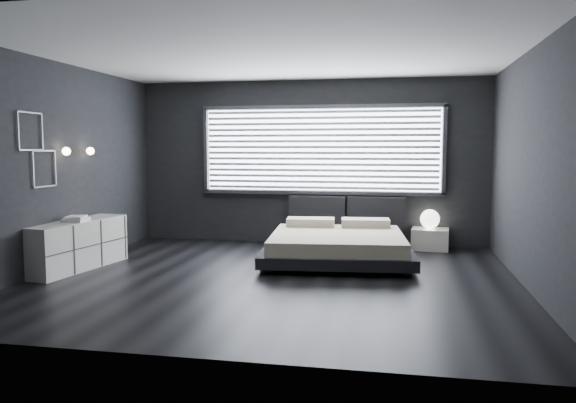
# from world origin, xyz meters

# --- Properties ---
(room) EXTENTS (6.04, 6.00, 2.80)m
(room) POSITION_xyz_m (0.00, 0.00, 1.40)
(room) COLOR black
(room) RESTS_ON ground
(window) EXTENTS (4.14, 0.09, 1.52)m
(window) POSITION_xyz_m (0.20, 2.70, 1.61)
(window) COLOR white
(window) RESTS_ON ground
(headboard) EXTENTS (1.96, 0.16, 0.52)m
(headboard) POSITION_xyz_m (0.66, 2.64, 0.57)
(headboard) COLOR black
(headboard) RESTS_ON ground
(sconce_near) EXTENTS (0.18, 0.11, 0.11)m
(sconce_near) POSITION_xyz_m (-2.88, 0.05, 1.60)
(sconce_near) COLOR silver
(sconce_near) RESTS_ON ground
(sconce_far) EXTENTS (0.18, 0.11, 0.11)m
(sconce_far) POSITION_xyz_m (-2.88, 0.65, 1.60)
(sconce_far) COLOR silver
(sconce_far) RESTS_ON ground
(wall_art_upper) EXTENTS (0.01, 0.48, 0.48)m
(wall_art_upper) POSITION_xyz_m (-2.98, -0.55, 1.85)
(wall_art_upper) COLOR #47474C
(wall_art_upper) RESTS_ON ground
(wall_art_lower) EXTENTS (0.01, 0.48, 0.48)m
(wall_art_lower) POSITION_xyz_m (-2.98, -0.30, 1.38)
(wall_art_lower) COLOR #47474C
(wall_art_lower) RESTS_ON ground
(bed) EXTENTS (2.28, 2.19, 0.54)m
(bed) POSITION_xyz_m (0.66, 1.23, 0.25)
(bed) COLOR black
(bed) RESTS_ON ground
(nightstand) EXTENTS (0.62, 0.54, 0.34)m
(nightstand) POSITION_xyz_m (2.04, 2.50, 0.17)
(nightstand) COLOR white
(nightstand) RESTS_ON ground
(orb_lamp) EXTENTS (0.31, 0.31, 0.31)m
(orb_lamp) POSITION_xyz_m (2.03, 2.53, 0.49)
(orb_lamp) COLOR white
(orb_lamp) RESTS_ON nightstand
(dresser) EXTENTS (0.69, 1.70, 0.66)m
(dresser) POSITION_xyz_m (-2.78, 0.05, 0.33)
(dresser) COLOR white
(dresser) RESTS_ON ground
(book_stack) EXTENTS (0.31, 0.39, 0.07)m
(book_stack) POSITION_xyz_m (-2.75, 0.01, 0.69)
(book_stack) COLOR silver
(book_stack) RESTS_ON dresser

